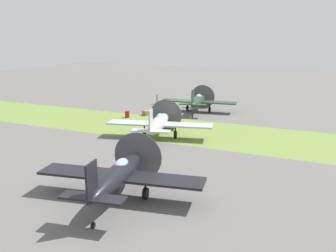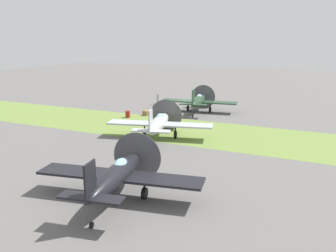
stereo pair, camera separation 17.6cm
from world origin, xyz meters
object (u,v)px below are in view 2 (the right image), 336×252
airplane_wingman (159,123)px  supply_crate (147,113)px  airplane_lead (199,101)px  ground_crew_chief (158,98)px  fuel_drum (128,114)px  airplane_trail (118,175)px

airplane_wingman → supply_crate: size_ratio=12.48×
airplane_wingman → airplane_lead: bearing=79.9°
ground_crew_chief → fuel_drum: bearing=173.0°
airplane_lead → supply_crate: bearing=-147.2°
airplane_wingman → ground_crew_chief: 20.41m
ground_crew_chief → fuel_drum: (0.91, -10.79, -0.46)m
fuel_drum → airplane_lead: bearing=46.0°
ground_crew_chief → supply_crate: bearing=-175.2°
airplane_wingman → airplane_trail: 14.83m
ground_crew_chief → supply_crate: 8.74m
airplane_lead → fuel_drum: bearing=-142.9°
airplane_wingman → fuel_drum: airplane_wingman is taller
fuel_drum → airplane_trail: bearing=-60.2°
airplane_lead → airplane_trail: size_ratio=0.96×
airplane_lead → supply_crate: airplane_lead is taller
airplane_wingman → ground_crew_chief: airplane_wingman is taller
fuel_drum → supply_crate: fuel_drum is taller
airplane_wingman → ground_crew_chief: (-9.23, 18.18, -0.76)m
airplane_lead → ground_crew_chief: 8.81m
ground_crew_chief → fuel_drum: 10.84m
airplane_wingman → fuel_drum: 11.20m
airplane_wingman → supply_crate: (-6.74, 9.83, -1.35)m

